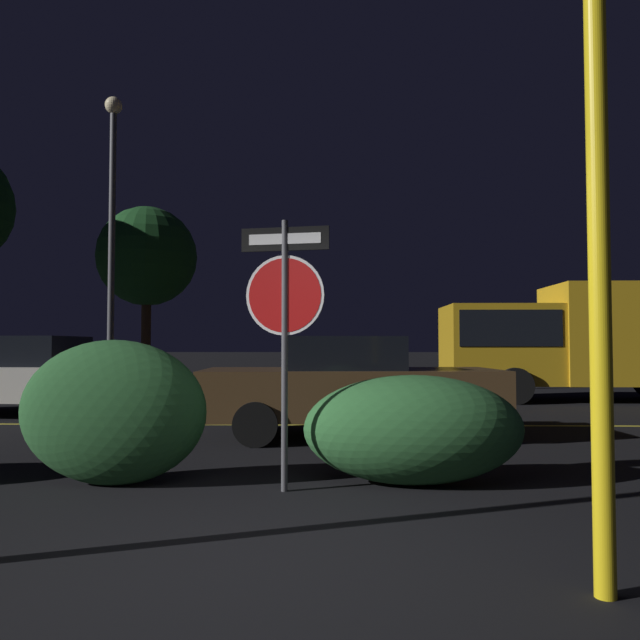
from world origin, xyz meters
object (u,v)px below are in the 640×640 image
object	(u,v)px
delivery_truck	(585,338)
tree_0	(147,257)
hedge_bush_1	(113,412)
stop_sign	(285,300)
passing_car_1	(21,376)
yellow_pole_right	(600,284)
street_lamp	(112,210)
hedge_bush_2	(413,429)
passing_car_2	(349,386)

from	to	relation	value
delivery_truck	tree_0	world-z (taller)	tree_0
hedge_bush_1	tree_0	size ratio (longest dim) A/B	0.30
stop_sign	passing_car_1	bearing A→B (deg)	142.20
yellow_pole_right	passing_car_1	world-z (taller)	yellow_pole_right
tree_0	passing_car_1	bearing A→B (deg)	-88.46
yellow_pole_right	tree_0	distance (m)	19.16
delivery_truck	street_lamp	distance (m)	12.10
street_lamp	tree_0	world-z (taller)	street_lamp
street_lamp	tree_0	size ratio (longest dim) A/B	1.26
hedge_bush_1	tree_0	distance (m)	15.74
hedge_bush_2	passing_car_1	world-z (taller)	passing_car_1
yellow_pole_right	street_lamp	distance (m)	14.03
hedge_bush_1	delivery_truck	xyz separation A→B (m)	(8.27, 9.49, 0.84)
hedge_bush_2	delivery_truck	bearing A→B (deg)	60.17
passing_car_1	hedge_bush_1	bearing A→B (deg)	-143.12
stop_sign	passing_car_1	distance (m)	8.47
passing_car_1	stop_sign	bearing A→B (deg)	-134.32
yellow_pole_right	hedge_bush_1	distance (m)	4.52
passing_car_1	delivery_truck	distance (m)	12.76
hedge_bush_1	hedge_bush_2	xyz separation A→B (m)	(2.90, 0.11, -0.17)
hedge_bush_2	delivery_truck	world-z (taller)	delivery_truck
hedge_bush_2	tree_0	xyz separation A→B (m)	(-7.11, 14.61, 3.80)
passing_car_2	street_lamp	size ratio (longest dim) A/B	0.59
passing_car_1	delivery_truck	xyz separation A→B (m)	(12.25, 3.47, 0.79)
hedge_bush_2	tree_0	world-z (taller)	tree_0
passing_car_2	delivery_truck	size ratio (longest dim) A/B	0.65
yellow_pole_right	passing_car_1	size ratio (longest dim) A/B	0.69
passing_car_2	delivery_truck	distance (m)	8.65
passing_car_1	delivery_truck	world-z (taller)	delivery_truck
passing_car_1	tree_0	distance (m)	9.42
yellow_pole_right	tree_0	world-z (taller)	tree_0
hedge_bush_1	passing_car_1	size ratio (longest dim) A/B	0.37
yellow_pole_right	hedge_bush_1	xyz separation A→B (m)	(-3.58, 2.58, -0.97)
hedge_bush_1	street_lamp	distance (m)	10.60
street_lamp	passing_car_1	bearing A→B (deg)	-100.23
hedge_bush_1	street_lamp	size ratio (longest dim) A/B	0.24
hedge_bush_1	tree_0	world-z (taller)	tree_0
hedge_bush_1	street_lamp	xyz separation A→B (m)	(-3.40, 9.21, 4.00)
delivery_truck	tree_0	xyz separation A→B (m)	(-12.48, 5.24, 2.79)
passing_car_2	hedge_bush_2	bearing A→B (deg)	6.96
street_lamp	passing_car_2	bearing A→B (deg)	-46.14
passing_car_1	tree_0	world-z (taller)	tree_0
passing_car_1	street_lamp	bearing A→B (deg)	-6.80
passing_car_1	street_lamp	xyz separation A→B (m)	(0.58, 3.19, 3.95)
stop_sign	passing_car_2	size ratio (longest dim) A/B	0.56
hedge_bush_1	passing_car_1	distance (m)	7.21
yellow_pole_right	passing_car_1	distance (m)	11.48
passing_car_2	tree_0	xyz separation A→B (m)	(-6.55, 11.49, 3.59)
passing_car_1	street_lamp	distance (m)	5.11
street_lamp	tree_0	bearing A→B (deg)	98.36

